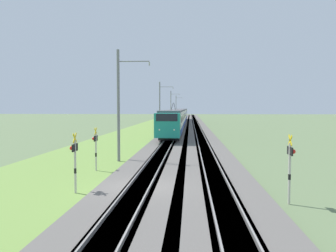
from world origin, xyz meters
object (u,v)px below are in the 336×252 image
Objects in this scene: crossing_signal_near at (75,158)px; catenary_mast_far at (171,106)px; crossing_signal_aux at (96,145)px; catenary_mast_near at (119,105)px; catenary_mast_mid at (160,106)px; catenary_mast_distant at (176,107)px; crossing_signal_far at (290,162)px; passenger_train at (179,116)px.

catenary_mast_far is (77.74, -0.12, 2.81)m from crossing_signal_near.
crossing_signal_near is 5.66m from crossing_signal_aux.
catenary_mast_near is at bearing -101.05° from crossing_signal_aux.
catenary_mast_distant reaches higher than catenary_mast_mid.
catenary_mast_distant is (112.66, 9.82, 2.78)m from crossing_signal_far.
catenary_mast_near is (9.46, -0.12, 2.63)m from crossing_signal_near.
crossing_signal_near is 111.91m from catenary_mast_distant.
catenary_mast_near is 0.97× the size of catenary_mast_mid.
catenary_mast_far is 34.14m from catenary_mast_distant.
passenger_train is at bearing -93.86° from crossing_signal_aux.
passenger_train is 60.54m from crossing_signal_near.
catenary_mast_mid reaches higher than catenary_mast_near.
crossing_signal_near is 0.35× the size of catenary_mast_near.
crossing_signal_near is at bearing 179.84° from catenary_mast_mid.
catenary_mast_mid is 68.28m from catenary_mast_distant.
catenary_mast_near is at bearing -3.31° from passenger_train.
catenary_mast_far reaches higher than catenary_mast_near.
crossing_signal_far is (-0.79, -9.93, 0.02)m from crossing_signal_near.
passenger_train is 26.70× the size of crossing_signal_near.
catenary_mast_far reaches higher than passenger_train.
catenary_mast_far is at bearing -90.59° from crossing_signal_aux.
passenger_train is 9.41× the size of catenary_mast_near.
crossing_signal_far is 79.19m from catenary_mast_far.
catenary_mast_mid is 0.99× the size of catenary_mast_far.
passenger_train is 17.27m from catenary_mast_mid.
crossing_signal_aux is 72.17m from catenary_mast_far.
catenary_mast_far is (78.53, 9.82, 2.79)m from crossing_signal_far.
crossing_signal_near is 0.34× the size of catenary_mast_far.
catenary_mast_near is at bearing -180.00° from catenary_mast_far.
crossing_signal_aux is at bearing 179.60° from catenary_mast_distant.
crossing_signal_near is at bearing 179.27° from catenary_mast_near.
catenary_mast_mid is at bearing -180.00° from catenary_mast_far.
crossing_signal_aux is at bearing 178.87° from catenary_mast_mid.
catenary_mast_near reaches higher than passenger_train.
catenary_mast_distant is at bearing -90.40° from crossing_signal_aux.
crossing_signal_aux is at bearing 168.95° from catenary_mast_near.
passenger_train is at bearing -176.72° from catenary_mast_distant.
passenger_train is at bearing -9.92° from catenary_mast_mid.
crossing_signal_far is 0.36× the size of catenary_mast_near.
catenary_mast_near reaches higher than crossing_signal_near.
crossing_signal_near is 43.68m from catenary_mast_mid.
crossing_signal_near is 0.34× the size of catenary_mast_distant.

